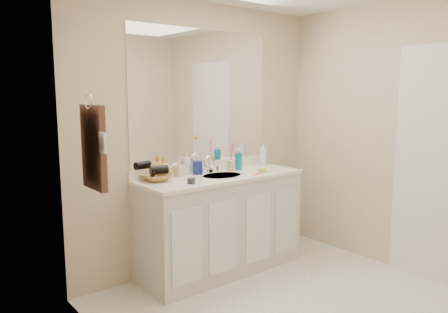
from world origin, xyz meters
TOP-DOWN VIEW (x-y plane):
  - wall_back at (0.00, 1.30)m, footprint 2.60×0.02m
  - wall_left at (-1.30, 0.00)m, footprint 0.02×2.60m
  - wall_right at (1.30, 0.00)m, footprint 0.02×2.60m
  - vanity_cabinet at (0.00, 1.02)m, footprint 1.50×0.55m
  - countertop at (0.00, 1.02)m, footprint 1.52×0.57m
  - backsplash at (0.00, 1.29)m, footprint 1.52×0.03m
  - sink_basin at (0.00, 1.00)m, footprint 0.37×0.37m
  - faucet at (0.00, 1.18)m, footprint 0.02×0.02m
  - mirror at (0.00, 1.29)m, footprint 1.48×0.01m
  - blue_mug at (-0.14, 1.18)m, footprint 0.09×0.09m
  - tan_cup at (0.20, 1.13)m, footprint 0.09×0.09m
  - toothbrush at (0.21, 1.13)m, footprint 0.02×0.04m
  - mouthwash_bottle at (0.30, 1.13)m, footprint 0.08×0.08m
  - clear_pump_bottle at (0.63, 1.13)m, footprint 0.08×0.08m
  - soap_dish at (0.36, 0.87)m, footprint 0.09×0.07m
  - green_soap at (0.36, 0.87)m, footprint 0.06×0.05m
  - orange_comb at (0.28, 0.84)m, footprint 0.14×0.07m
  - dark_jar at (-0.41, 0.88)m, footprint 0.08×0.08m
  - soap_bottle_white at (-0.20, 1.25)m, footprint 0.08×0.08m
  - soap_bottle_cream at (-0.33, 1.19)m, footprint 0.08×0.08m
  - soap_bottle_yellow at (-0.45, 1.24)m, footprint 0.15×0.15m
  - wicker_basket at (-0.57, 1.15)m, footprint 0.25×0.25m
  - hair_dryer at (-0.55, 1.15)m, footprint 0.16×0.10m
  - towel_ring at (-1.27, 0.77)m, footprint 0.01×0.11m
  - hand_towel at (-1.25, 0.77)m, footprint 0.04×0.32m
  - switch_plate at (-1.27, 0.57)m, footprint 0.01×0.08m
  - door at (1.29, -0.30)m, footprint 0.02×0.82m

SIDE VIEW (x-z plane):
  - vanity_cabinet at x=0.00m, z-range 0.00..0.85m
  - countertop at x=0.00m, z-range 0.85..0.88m
  - sink_basin at x=0.00m, z-range 0.86..0.88m
  - orange_comb at x=0.28m, z-range 0.88..0.89m
  - soap_dish at x=0.36m, z-range 0.88..0.89m
  - dark_jar at x=-0.41m, z-range 0.88..0.92m
  - green_soap at x=0.36m, z-range 0.89..0.92m
  - wicker_basket at x=-0.57m, z-range 0.88..0.94m
  - backsplash at x=0.00m, z-range 0.88..0.96m
  - tan_cup at x=0.20m, z-range 0.88..0.98m
  - faucet at x=0.00m, z-range 0.88..0.99m
  - blue_mug at x=-0.14m, z-range 0.88..1.00m
  - soap_bottle_cream at x=-0.33m, z-range 0.88..1.03m
  - mouthwash_bottle at x=0.30m, z-range 0.88..1.04m
  - hair_dryer at x=-0.55m, z-range 0.93..1.01m
  - clear_pump_bottle at x=0.63m, z-range 0.88..1.06m
  - soap_bottle_yellow at x=-0.45m, z-range 0.88..1.06m
  - soap_bottle_white at x=-0.20m, z-range 0.88..1.07m
  - door at x=1.29m, z-range 0.00..2.00m
  - toothbrush at x=0.21m, z-range 0.92..1.14m
  - wall_back at x=0.00m, z-range 0.00..2.40m
  - wall_left at x=-1.30m, z-range 0.00..2.40m
  - wall_right at x=1.30m, z-range 0.00..2.40m
  - hand_towel at x=-1.25m, z-range 0.98..1.52m
  - switch_plate at x=-1.27m, z-range 1.24..1.36m
  - towel_ring at x=-1.27m, z-range 1.49..1.61m
  - mirror at x=0.00m, z-range 0.96..2.16m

